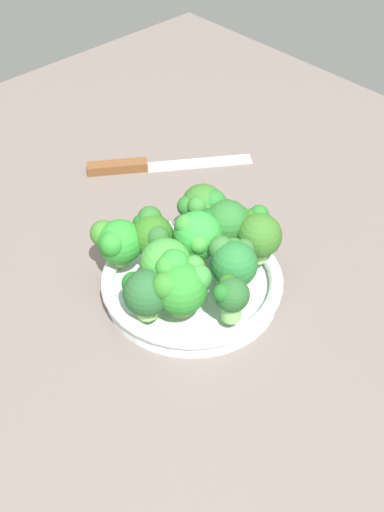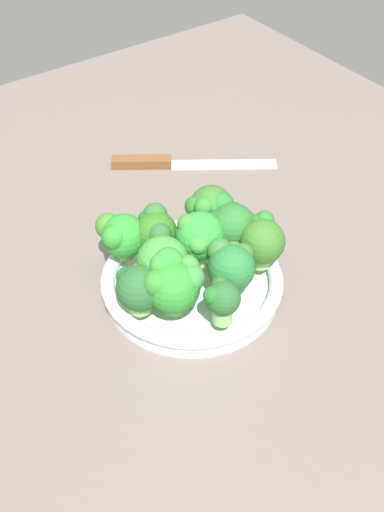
{
  "view_description": "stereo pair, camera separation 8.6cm",
  "coord_description": "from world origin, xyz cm",
  "px_view_note": "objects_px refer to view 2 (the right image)",
  "views": [
    {
      "loc": [
        40.99,
        49.17,
        63.45
      ],
      "look_at": [
        -3.11,
        2.08,
        6.3
      ],
      "focal_mm": 48.73,
      "sensor_mm": 36.0,
      "label": 1
    },
    {
      "loc": [
        34.33,
        54.62,
        63.45
      ],
      "look_at": [
        -3.11,
        2.08,
        6.3
      ],
      "focal_mm": 48.73,
      "sensor_mm": 36.0,
      "label": 2
    }
  ],
  "objects_px": {
    "broccoli_floret_2": "(120,235)",
    "bowl": "(192,283)",
    "broccoli_floret_5": "(262,239)",
    "broccoli_floret_3": "(231,264)",
    "broccoli_floret_9": "(140,288)",
    "broccoli_floret_6": "(156,230)",
    "knife": "(171,163)",
    "broccoli_floret_8": "(211,207)",
    "broccoli_floret_10": "(232,224)",
    "broccoli_floret_4": "(163,263)",
    "broccoli_floret_7": "(222,299)",
    "broccoli_floret_1": "(199,236)",
    "broccoli_floret_0": "(174,285)"
  },
  "relations": [
    {
      "from": "broccoli_floret_3",
      "to": "broccoli_floret_9",
      "type": "relative_size",
      "value": 1.06
    },
    {
      "from": "broccoli_floret_2",
      "to": "broccoli_floret_4",
      "type": "distance_m",
      "value": 0.09
    },
    {
      "from": "broccoli_floret_2",
      "to": "broccoli_floret_8",
      "type": "bearing_deg",
      "value": 166.0
    },
    {
      "from": "broccoli_floret_6",
      "to": "broccoli_floret_8",
      "type": "bearing_deg",
      "value": 174.69
    },
    {
      "from": "bowl",
      "to": "knife",
      "type": "height_order",
      "value": "bowl"
    },
    {
      "from": "broccoli_floret_0",
      "to": "broccoli_floret_8",
      "type": "xyz_separation_m",
      "value": [
        -0.12,
        -0.09,
        0.0
      ]
    },
    {
      "from": "broccoli_floret_10",
      "to": "broccoli_floret_1",
      "type": "bearing_deg",
      "value": -3.65
    },
    {
      "from": "broccoli_floret_2",
      "to": "broccoli_floret_0",
      "type": "bearing_deg",
      "value": 90.5
    },
    {
      "from": "broccoli_floret_4",
      "to": "bowl",
      "type": "bearing_deg",
      "value": -172.6
    },
    {
      "from": "bowl",
      "to": "broccoli_floret_9",
      "type": "relative_size",
      "value": 3.65
    },
    {
      "from": "broccoli_floret_4",
      "to": "broccoli_floret_9",
      "type": "bearing_deg",
      "value": 13.34
    },
    {
      "from": "broccoli_floret_4",
      "to": "broccoli_floret_7",
      "type": "xyz_separation_m",
      "value": [
        -0.03,
        0.08,
        -0.01
      ]
    },
    {
      "from": "broccoli_floret_9",
      "to": "broccoli_floret_10",
      "type": "relative_size",
      "value": 0.89
    },
    {
      "from": "broccoli_floret_2",
      "to": "bowl",
      "type": "bearing_deg",
      "value": 124.66
    },
    {
      "from": "broccoli_floret_10",
      "to": "broccoli_floret_3",
      "type": "bearing_deg",
      "value": 51.27
    },
    {
      "from": "broccoli_floret_3",
      "to": "broccoli_floret_7",
      "type": "distance_m",
      "value": 0.06
    },
    {
      "from": "broccoli_floret_2",
      "to": "broccoli_floret_3",
      "type": "distance_m",
      "value": 0.15
    },
    {
      "from": "bowl",
      "to": "broccoli_floret_3",
      "type": "distance_m",
      "value": 0.08
    },
    {
      "from": "broccoli_floret_4",
      "to": "knife",
      "type": "height_order",
      "value": "broccoli_floret_4"
    },
    {
      "from": "broccoli_floret_8",
      "to": "broccoli_floret_9",
      "type": "distance_m",
      "value": 0.16
    },
    {
      "from": "broccoli_floret_4",
      "to": "broccoli_floret_1",
      "type": "bearing_deg",
      "value": -165.07
    },
    {
      "from": "bowl",
      "to": "broccoli_floret_10",
      "type": "relative_size",
      "value": 3.24
    },
    {
      "from": "broccoli_floret_5",
      "to": "broccoli_floret_10",
      "type": "distance_m",
      "value": 0.05
    },
    {
      "from": "knife",
      "to": "broccoli_floret_9",
      "type": "bearing_deg",
      "value": 50.15
    },
    {
      "from": "broccoli_floret_0",
      "to": "broccoli_floret_3",
      "type": "relative_size",
      "value": 1.06
    },
    {
      "from": "broccoli_floret_1",
      "to": "broccoli_floret_7",
      "type": "distance_m",
      "value": 0.1
    },
    {
      "from": "broccoli_floret_0",
      "to": "broccoli_floret_3",
      "type": "bearing_deg",
      "value": 174.12
    },
    {
      "from": "bowl",
      "to": "broccoli_floret_8",
      "type": "bearing_deg",
      "value": -142.96
    },
    {
      "from": "broccoli_floret_1",
      "to": "broccoli_floret_8",
      "type": "height_order",
      "value": "broccoli_floret_1"
    },
    {
      "from": "broccoli_floret_4",
      "to": "broccoli_floret_5",
      "type": "xyz_separation_m",
      "value": [
        -0.13,
        0.03,
        -0.01
      ]
    },
    {
      "from": "broccoli_floret_10",
      "to": "knife",
      "type": "xyz_separation_m",
      "value": [
        -0.07,
        -0.25,
        -0.07
      ]
    },
    {
      "from": "bowl",
      "to": "broccoli_floret_3",
      "type": "height_order",
      "value": "broccoli_floret_3"
    },
    {
      "from": "broccoli_floret_5",
      "to": "broccoli_floret_6",
      "type": "xyz_separation_m",
      "value": [
        0.1,
        -0.09,
        0.0
      ]
    },
    {
      "from": "broccoli_floret_2",
      "to": "broccoli_floret_3",
      "type": "height_order",
      "value": "broccoli_floret_3"
    },
    {
      "from": "broccoli_floret_3",
      "to": "broccoli_floret_6",
      "type": "distance_m",
      "value": 0.11
    },
    {
      "from": "broccoli_floret_6",
      "to": "knife",
      "type": "relative_size",
      "value": 0.3
    },
    {
      "from": "broccoli_floret_9",
      "to": "broccoli_floret_10",
      "type": "bearing_deg",
      "value": -171.36
    },
    {
      "from": "broccoli_floret_0",
      "to": "broccoli_floret_9",
      "type": "xyz_separation_m",
      "value": [
        0.03,
        -0.02,
        -0.01
      ]
    },
    {
      "from": "broccoli_floret_6",
      "to": "broccoli_floret_8",
      "type": "relative_size",
      "value": 0.93
    },
    {
      "from": "bowl",
      "to": "broccoli_floret_2",
      "type": "height_order",
      "value": "broccoli_floret_2"
    },
    {
      "from": "bowl",
      "to": "broccoli_floret_5",
      "type": "relative_size",
      "value": 3.4
    },
    {
      "from": "broccoli_floret_1",
      "to": "broccoli_floret_10",
      "type": "distance_m",
      "value": 0.05
    },
    {
      "from": "bowl",
      "to": "broccoli_floret_4",
      "type": "bearing_deg",
      "value": 7.4
    },
    {
      "from": "bowl",
      "to": "broccoli_floret_3",
      "type": "relative_size",
      "value": 3.46
    },
    {
      "from": "broccoli_floret_4",
      "to": "broccoli_floret_6",
      "type": "xyz_separation_m",
      "value": [
        -0.03,
        -0.06,
        -0.01
      ]
    },
    {
      "from": "broccoli_floret_2",
      "to": "broccoli_floret_7",
      "type": "relative_size",
      "value": 1.18
    },
    {
      "from": "broccoli_floret_4",
      "to": "broccoli_floret_7",
      "type": "bearing_deg",
      "value": 109.27
    },
    {
      "from": "broccoli_floret_2",
      "to": "broccoli_floret_7",
      "type": "bearing_deg",
      "value": 102.33
    },
    {
      "from": "bowl",
      "to": "broccoli_floret_10",
      "type": "xyz_separation_m",
      "value": [
        -0.07,
        -0.01,
        0.06
      ]
    },
    {
      "from": "broccoli_floret_7",
      "to": "knife",
      "type": "height_order",
      "value": "broccoli_floret_7"
    }
  ]
}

